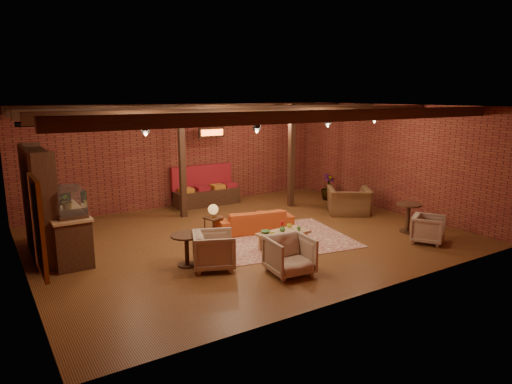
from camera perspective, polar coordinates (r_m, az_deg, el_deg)
floor at (r=11.46m, az=-1.02°, el=-5.54°), size 10.00×10.00×0.00m
ceiling at (r=10.93m, az=-1.09°, el=10.66°), size 10.00×8.00×0.02m
wall_back at (r=14.62m, az=-9.21°, el=4.57°), size 10.00×0.02×3.20m
wall_front at (r=8.00m, az=13.94°, el=-1.78°), size 10.00×0.02×3.20m
wall_left at (r=9.56m, az=-27.64°, el=-0.59°), size 0.02×8.00×3.20m
wall_right at (r=14.30m, az=16.41°, el=4.06°), size 0.02×8.00×3.20m
ceiling_beams at (r=10.94m, az=-1.08°, el=10.03°), size 9.80×6.40×0.22m
ceiling_pipe at (r=12.34m, az=-4.97°, el=9.15°), size 9.60×0.12×0.12m
post_left at (r=13.11m, az=-9.22°, el=3.72°), size 0.16×0.16×3.20m
post_right at (r=14.28m, az=4.44°, el=4.51°), size 0.16×0.16×3.20m
service_counter at (r=10.81m, az=-22.95°, el=-3.20°), size 0.80×2.50×1.60m
plant_counter at (r=10.92m, az=-22.79°, el=-0.77°), size 0.35×0.39×0.30m
shelving_hutch at (r=10.76m, az=-25.30°, el=-1.27°), size 0.52×2.00×2.40m
chalkboard_menu at (r=7.33m, az=-25.51°, el=-3.88°), size 0.08×0.96×1.46m
banquette at (r=14.64m, az=-6.22°, el=0.30°), size 2.10×0.70×1.00m
service_sign at (r=13.98m, az=-5.57°, el=7.42°), size 0.86×0.06×0.30m
ceiling_spotlights at (r=10.95m, az=-1.08°, el=8.88°), size 6.40×4.40×0.28m
rug at (r=11.21m, az=2.34°, el=-5.92°), size 3.97×3.29×0.01m
sofa at (r=11.79m, az=-0.23°, el=-3.59°), size 2.07×1.14×0.57m
coffee_table at (r=10.45m, az=3.39°, el=-5.24°), size 1.22×0.67×0.66m
side_table_lamp at (r=11.40m, az=-5.37°, el=-2.49°), size 0.47×0.47×0.81m
round_table_left at (r=9.52m, az=-8.66°, el=-6.53°), size 0.64×0.64×0.67m
armchair_a at (r=9.34m, az=-5.27°, el=-7.04°), size 1.02×1.05×0.84m
armchair_b at (r=9.04m, az=4.24°, el=-7.68°), size 0.89×0.84×0.84m
armchair_right at (r=13.70m, az=11.56°, el=-0.57°), size 1.44×1.33×1.06m
side_table_book at (r=14.10m, az=10.22°, el=-0.39°), size 0.52×0.52×0.53m
round_table_right at (r=12.30m, az=18.50°, el=-2.53°), size 0.64×0.64×0.75m
armchair_far at (r=11.64m, az=20.74°, el=-4.20°), size 0.95×0.93×0.73m
plant_tall at (r=15.34m, az=9.15°, el=3.83°), size 1.81×1.81×2.62m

